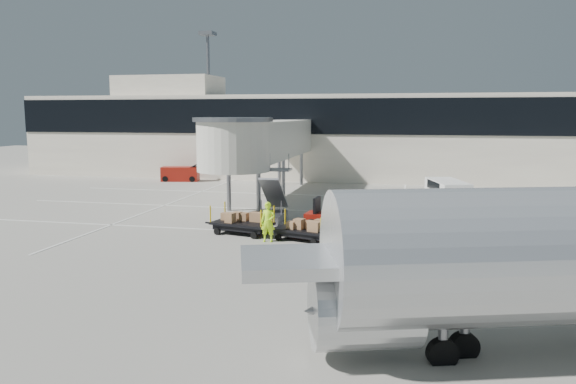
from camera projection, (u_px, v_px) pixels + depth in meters
name	position (u px, v px, depth m)	size (l,w,h in m)	color
ground	(274.00, 242.00, 27.67)	(140.00, 140.00, 0.00)	#AFAA9C
lane_markings	(298.00, 209.00, 36.83)	(40.00, 30.00, 0.02)	silver
terminal	(343.00, 135.00, 56.11)	(64.00, 12.11, 15.20)	#EFE6CD
jet_bridge	(261.00, 142.00, 39.79)	(5.70, 20.40, 6.03)	silver
baggage_tug	(332.00, 219.00, 30.08)	(2.86, 1.98, 1.79)	maroon
suitcase_cart	(359.00, 216.00, 32.11)	(3.32, 2.28, 1.30)	black
box_cart_near	(304.00, 230.00, 27.80)	(3.58, 2.23, 1.38)	black
box_cart_far	(242.00, 224.00, 29.32)	(3.95, 2.25, 1.52)	black
ground_worker	(268.00, 222.00, 27.49)	(0.72, 0.47, 1.99)	#AFEC18
minivan	(447.00, 191.00, 38.27)	(2.97, 4.93, 1.75)	white
belt_loader	(181.00, 174.00, 52.27)	(3.83, 2.02, 1.76)	maroon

